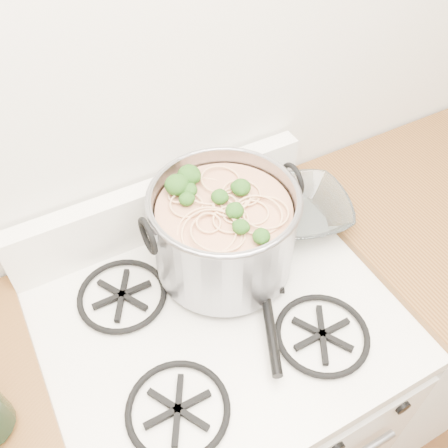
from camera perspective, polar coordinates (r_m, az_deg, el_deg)
gas_range at (r=1.54m, az=-0.36°, el=-19.87°), size 0.76×0.66×0.92m
counter_right at (r=1.89m, az=23.94°, el=-5.92°), size 1.00×0.65×0.92m
stock_pot at (r=1.11m, az=0.00°, el=-0.80°), size 0.36×0.33×0.22m
spatula at (r=1.16m, az=4.38°, el=-5.53°), size 0.39×0.40×0.02m
glass_bowl at (r=1.29m, az=8.80°, el=1.11°), size 0.12×0.12×0.02m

